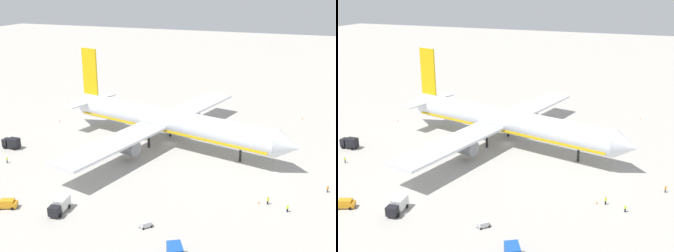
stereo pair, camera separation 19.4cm
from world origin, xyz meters
The scene contains 14 objects.
ground_plane centered at (0.00, 0.00, 0.00)m, with size 600.00×600.00×0.00m, color #ADA8A0.
airliner centered at (-1.22, 0.28, 6.98)m, with size 78.11×78.09×25.75m.
service_truck_2 centered at (-7.26, -44.59, 1.53)m, with size 3.05×6.15×2.81m.
service_truck_3 centered at (-41.16, -19.61, 1.69)m, with size 5.04×2.76×3.13m.
service_van centered at (-18.77, -47.36, 1.03)m, with size 4.77×3.36×1.97m.
baggage_cart_2 centered at (11.88, -43.43, 0.67)m, with size 2.58×2.60×1.21m.
ground_worker_0 centered at (32.79, -25.82, 0.92)m, with size 0.53×0.53×1.79m.
ground_worker_3 centered at (37.12, -27.55, 0.86)m, with size 0.54×0.54×1.69m.
ground_worker_4 centered at (-35.13, -28.59, 0.91)m, with size 0.52×0.52×1.78m.
ground_worker_5 centered at (44.74, -15.33, 0.87)m, with size 0.56×0.56×1.71m.
traffic_cone_0 centered at (35.21, 39.19, 0.28)m, with size 0.36×0.36×0.55m, color orange.
traffic_cone_1 centered at (-42.65, 5.81, 0.28)m, with size 0.36×0.36×0.55m, color orange.
traffic_cone_2 centered at (31.03, -26.14, 0.28)m, with size 0.36×0.36×0.55m, color orange.
traffic_cone_3 centered at (-40.06, 37.83, 0.28)m, with size 0.36×0.36×0.55m, color orange.
Camera 2 is at (41.80, -108.43, 45.50)m, focal length 44.83 mm.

